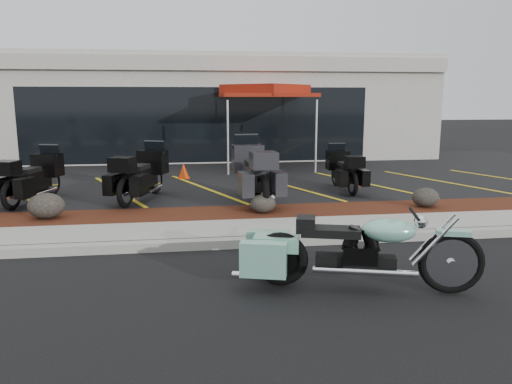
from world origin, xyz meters
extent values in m
plane|color=black|center=(0.00, 0.00, 0.00)|extent=(90.00, 90.00, 0.00)
cube|color=gray|center=(0.00, 0.90, 0.07)|extent=(24.00, 0.25, 0.15)
cube|color=gray|center=(0.00, 1.60, 0.07)|extent=(24.00, 1.20, 0.15)
cube|color=black|center=(0.00, 2.80, 0.08)|extent=(24.00, 1.20, 0.16)
cube|color=black|center=(0.00, 8.20, 0.07)|extent=(26.00, 9.60, 0.15)
cube|color=gray|center=(0.00, 14.50, 2.00)|extent=(18.00, 8.00, 4.00)
cube|color=black|center=(0.00, 10.52, 1.50)|extent=(12.00, 0.06, 2.60)
cube|color=gray|center=(0.00, 10.49, 3.60)|extent=(18.00, 0.30, 0.50)
ellipsoid|color=black|center=(-3.16, 2.77, 0.41)|extent=(0.69, 0.58, 0.49)
ellipsoid|color=black|center=(1.03, 2.64, 0.35)|extent=(0.52, 0.44, 0.37)
ellipsoid|color=black|center=(4.54, 2.70, 0.37)|extent=(0.58, 0.48, 0.41)
cone|color=red|center=(-0.54, 7.33, 0.37)|extent=(0.36, 0.36, 0.44)
cylinder|color=silver|center=(1.17, 7.55, 1.26)|extent=(0.06, 0.06, 2.23)
cylinder|color=silver|center=(3.80, 8.22, 1.26)|extent=(0.06, 0.06, 2.23)
cylinder|color=silver|center=(0.50, 10.18, 1.26)|extent=(0.06, 0.06, 2.23)
cylinder|color=silver|center=(3.12, 10.85, 1.26)|extent=(0.06, 0.06, 2.23)
cube|color=maroon|center=(2.15, 9.20, 2.52)|extent=(3.53, 3.53, 0.12)
cube|color=maroon|center=(2.15, 9.20, 2.69)|extent=(2.92, 2.92, 0.34)
camera|label=1|loc=(-0.50, -7.06, 2.46)|focal=35.00mm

